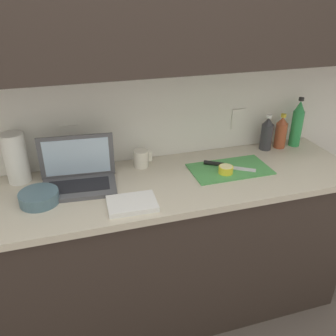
{
  "coord_description": "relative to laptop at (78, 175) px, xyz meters",
  "views": [
    {
      "loc": [
        -0.28,
        -1.51,
        1.78
      ],
      "look_at": [
        0.17,
        -0.01,
        0.97
      ],
      "focal_mm": 38.0,
      "sensor_mm": 36.0,
      "label": 1
    }
  ],
  "objects": [
    {
      "name": "ground_plane",
      "position": [
        0.26,
        -0.09,
        -0.95
      ],
      "size": [
        12.0,
        12.0,
        0.0
      ],
      "primitive_type": "plane",
      "color": "#564C47",
      "rests_on": "ground"
    },
    {
      "name": "dish_towel",
      "position": [
        0.21,
        -0.26,
        -0.05
      ],
      "size": [
        0.23,
        0.17,
        0.02
      ],
      "primitive_type": "cube",
      "rotation": [
        0.0,
        0.0,
        -0.04
      ],
      "color": "white",
      "rests_on": "counter_unit"
    },
    {
      "name": "lemon_half_cut",
      "position": [
        0.74,
        -0.11,
        -0.03
      ],
      "size": [
        0.08,
        0.08,
        0.04
      ],
      "color": "yellow",
      "rests_on": "cutting_board"
    },
    {
      "name": "bottle_oil_tall",
      "position": [
        1.21,
        0.12,
        0.04
      ],
      "size": [
        0.07,
        0.07,
        0.21
      ],
      "color": "#A34C2D",
      "rests_on": "counter_unit"
    },
    {
      "name": "knife",
      "position": [
        0.75,
        -0.03,
        -0.04
      ],
      "size": [
        0.25,
        0.18,
        0.02
      ],
      "rotation": [
        0.0,
        0.0,
        -0.59
      ],
      "color": "silver",
      "rests_on": "cutting_board"
    },
    {
      "name": "counter_unit",
      "position": [
        0.24,
        -0.08,
        -0.49
      ],
      "size": [
        2.38,
        0.59,
        0.89
      ],
      "color": "#332823",
      "rests_on": "ground_plane"
    },
    {
      "name": "cutting_board",
      "position": [
        0.79,
        -0.07,
        -0.05
      ],
      "size": [
        0.42,
        0.24,
        0.01
      ],
      "primitive_type": "cube",
      "color": "#4C9E51",
      "rests_on": "counter_unit"
    },
    {
      "name": "measuring_cup",
      "position": [
        0.34,
        0.11,
        -0.01
      ],
      "size": [
        0.1,
        0.08,
        0.09
      ],
      "color": "silver",
      "rests_on": "counter_unit"
    },
    {
      "name": "bowl_white",
      "position": [
        -0.19,
        -0.11,
        -0.03
      ],
      "size": [
        0.18,
        0.18,
        0.06
      ],
      "color": "slate",
      "rests_on": "counter_unit"
    },
    {
      "name": "paper_towel_roll",
      "position": [
        -0.28,
        0.13,
        0.07
      ],
      "size": [
        0.11,
        0.11,
        0.26
      ],
      "color": "white",
      "rests_on": "counter_unit"
    },
    {
      "name": "wall_back",
      "position": [
        0.26,
        0.14,
        0.61
      ],
      "size": [
        5.2,
        0.38,
        2.6
      ],
      "color": "white",
      "rests_on": "ground_plane"
    },
    {
      "name": "bottle_green_soda",
      "position": [
        1.11,
        0.12,
        0.04
      ],
      "size": [
        0.07,
        0.07,
        0.22
      ],
      "color": "#333338",
      "rests_on": "counter_unit"
    },
    {
      "name": "bottle_water_clear",
      "position": [
        1.31,
        0.12,
        0.08
      ],
      "size": [
        0.07,
        0.07,
        0.3
      ],
      "color": "#2D934C",
      "rests_on": "counter_unit"
    },
    {
      "name": "laptop",
      "position": [
        0.0,
        0.0,
        0.0
      ],
      "size": [
        0.38,
        0.26,
        0.24
      ],
      "rotation": [
        0.0,
        0.0,
        -0.09
      ],
      "color": "#515156",
      "rests_on": "counter_unit"
    }
  ]
}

